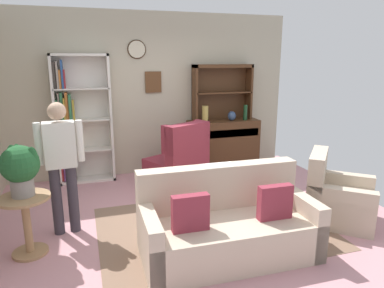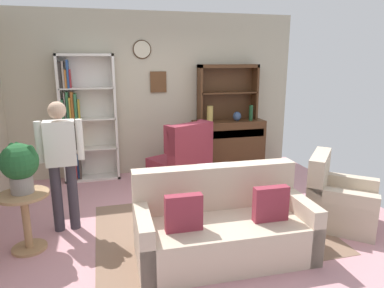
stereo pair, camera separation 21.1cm
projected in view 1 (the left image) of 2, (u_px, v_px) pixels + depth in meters
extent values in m
cube|color=#C68C93|center=(189.00, 220.00, 4.50)|extent=(5.40, 4.60, 0.02)
cube|color=#BCB299|center=(153.00, 95.00, 6.13)|extent=(5.00, 0.06, 2.80)
cylinder|color=beige|center=(137.00, 49.00, 5.83)|extent=(0.28, 0.03, 0.28)
torus|color=#382314|center=(137.00, 49.00, 5.83)|extent=(0.31, 0.02, 0.31)
cube|color=brown|center=(153.00, 82.00, 6.03)|extent=(0.28, 0.03, 0.36)
cube|color=#846651|center=(212.00, 227.00, 4.28)|extent=(2.73, 1.98, 0.01)
cube|color=silver|center=(56.00, 121.00, 5.55)|extent=(0.04, 0.30, 2.10)
cube|color=silver|center=(111.00, 118.00, 5.80)|extent=(0.04, 0.30, 2.10)
cube|color=silver|center=(79.00, 55.00, 5.43)|extent=(0.90, 0.30, 0.04)
cube|color=silver|center=(88.00, 179.00, 5.92)|extent=(0.90, 0.30, 0.04)
cube|color=silver|center=(84.00, 118.00, 5.81)|extent=(0.90, 0.01, 2.10)
cube|color=silver|center=(86.00, 149.00, 5.80)|extent=(0.86, 0.30, 0.02)
cube|color=#B22D33|center=(63.00, 171.00, 5.74)|extent=(0.03, 0.11, 0.34)
cube|color=#723F7F|center=(65.00, 170.00, 5.75)|extent=(0.02, 0.16, 0.35)
cube|color=#284C8C|center=(67.00, 171.00, 5.77)|extent=(0.03, 0.19, 0.32)
cube|color=#B22D33|center=(70.00, 172.00, 5.78)|extent=(0.04, 0.19, 0.28)
cube|color=#284C8C|center=(73.00, 168.00, 5.78)|extent=(0.03, 0.11, 0.40)
cube|color=#3F3833|center=(75.00, 170.00, 5.80)|extent=(0.03, 0.21, 0.33)
cube|color=silver|center=(84.00, 120.00, 5.68)|extent=(0.86, 0.30, 0.02)
cube|color=#723F7F|center=(60.00, 140.00, 5.62)|extent=(0.04, 0.17, 0.36)
cube|color=gold|center=(63.00, 142.00, 5.64)|extent=(0.04, 0.21, 0.30)
cube|color=#337247|center=(66.00, 140.00, 5.64)|extent=(0.04, 0.14, 0.36)
cube|color=gray|center=(68.00, 139.00, 5.65)|extent=(0.03, 0.13, 0.39)
cube|color=#3F3833|center=(70.00, 138.00, 5.66)|extent=(0.03, 0.17, 0.41)
cube|color=gold|center=(73.00, 139.00, 5.67)|extent=(0.03, 0.20, 0.39)
cube|color=silver|center=(81.00, 89.00, 5.55)|extent=(0.86, 0.30, 0.02)
cube|color=#337247|center=(57.00, 110.00, 5.50)|extent=(0.03, 0.22, 0.33)
cube|color=gray|center=(59.00, 107.00, 5.50)|extent=(0.02, 0.10, 0.43)
cube|color=#337247|center=(62.00, 107.00, 5.51)|extent=(0.04, 0.12, 0.44)
cube|color=gold|center=(65.00, 109.00, 5.53)|extent=(0.02, 0.20, 0.36)
cube|color=#CC7233|center=(67.00, 106.00, 5.53)|extent=(0.04, 0.14, 0.44)
cube|color=#337247|center=(70.00, 107.00, 5.55)|extent=(0.04, 0.22, 0.41)
cube|color=gold|center=(73.00, 110.00, 5.57)|extent=(0.03, 0.11, 0.32)
cube|color=#3F3833|center=(54.00, 75.00, 5.37)|extent=(0.04, 0.14, 0.41)
cube|color=gray|center=(57.00, 75.00, 5.38)|extent=(0.03, 0.20, 0.42)
cube|color=#CC7233|center=(60.00, 79.00, 5.41)|extent=(0.03, 0.19, 0.29)
cube|color=#284C8C|center=(62.00, 74.00, 5.40)|extent=(0.03, 0.22, 0.44)
cube|color=#B22D33|center=(64.00, 79.00, 5.43)|extent=(0.02, 0.12, 0.29)
cube|color=#4C2D19|center=(223.00, 142.00, 6.46)|extent=(1.30, 0.45, 0.82)
cube|color=#4C2D19|center=(195.00, 171.00, 6.23)|extent=(0.06, 0.06, 0.10)
cube|color=#4C2D19|center=(255.00, 165.00, 6.59)|extent=(0.06, 0.06, 0.10)
cube|color=#4C2D19|center=(190.00, 166.00, 6.56)|extent=(0.06, 0.06, 0.10)
cube|color=#4C2D19|center=(247.00, 160.00, 6.91)|extent=(0.06, 0.06, 0.10)
cube|color=#3D2414|center=(228.00, 134.00, 6.21)|extent=(1.20, 0.01, 0.14)
cube|color=#4C2D19|center=(195.00, 93.00, 6.16)|extent=(0.04, 0.26, 1.00)
cube|color=#4C2D19|center=(249.00, 92.00, 6.47)|extent=(0.04, 0.26, 1.00)
cube|color=#4C2D19|center=(223.00, 66.00, 6.20)|extent=(1.10, 0.26, 0.06)
cube|color=#4C2D19|center=(222.00, 92.00, 6.32)|extent=(1.06, 0.26, 0.02)
cube|color=#4C2D19|center=(220.00, 92.00, 6.43)|extent=(1.10, 0.01, 1.00)
cylinder|color=tan|center=(205.00, 114.00, 6.14)|extent=(0.11, 0.11, 0.29)
ellipsoid|color=#33476B|center=(232.00, 116.00, 6.32)|extent=(0.15, 0.15, 0.17)
cylinder|color=#194223|center=(245.00, 112.00, 6.36)|extent=(0.07, 0.07, 0.28)
cube|color=beige|center=(229.00, 237.00, 3.63)|extent=(1.82, 0.89, 0.42)
cube|color=beige|center=(218.00, 186.00, 3.82)|extent=(1.80, 0.24, 0.48)
cube|color=beige|center=(149.00, 241.00, 3.38)|extent=(0.16, 0.85, 0.60)
cube|color=beige|center=(299.00, 219.00, 3.83)|extent=(0.16, 0.85, 0.60)
cube|color=maroon|center=(190.00, 213.00, 3.30)|extent=(0.36, 0.11, 0.36)
cube|color=maroon|center=(275.00, 202.00, 3.54)|extent=(0.36, 0.11, 0.36)
cube|color=white|center=(219.00, 165.00, 3.76)|extent=(0.36, 0.19, 0.00)
cube|color=beige|center=(340.00, 206.00, 4.41)|extent=(1.08, 1.08, 0.40)
cube|color=beige|center=(318.00, 170.00, 4.42)|extent=(0.63, 0.68, 0.48)
cube|color=beige|center=(340.00, 210.00, 4.12)|extent=(0.68, 0.62, 0.55)
cube|color=beige|center=(341.00, 192.00, 4.66)|extent=(0.68, 0.62, 0.55)
cube|color=maroon|center=(176.00, 171.00, 5.75)|extent=(1.05, 1.06, 0.42)
cube|color=maroon|center=(188.00, 143.00, 5.41)|extent=(0.79, 0.52, 0.63)
cube|color=maroon|center=(201.00, 134.00, 5.64)|extent=(0.21, 0.30, 0.44)
cube|color=maroon|center=(169.00, 141.00, 5.19)|extent=(0.21, 0.30, 0.44)
cylinder|color=#A87F56|center=(24.00, 198.00, 3.56)|extent=(0.52, 0.52, 0.03)
cylinder|color=#A87F56|center=(27.00, 227.00, 3.64)|extent=(0.08, 0.08, 0.62)
cylinder|color=#A87F56|center=(31.00, 252.00, 3.71)|extent=(0.36, 0.36, 0.03)
cylinder|color=gray|center=(23.00, 187.00, 3.57)|extent=(0.23, 0.23, 0.18)
sphere|color=#235B2D|center=(20.00, 164.00, 3.51)|extent=(0.39, 0.39, 0.39)
ellipsoid|color=#235B2D|center=(9.00, 164.00, 3.37)|extent=(0.11, 0.07, 0.27)
ellipsoid|color=#235B2D|center=(13.00, 157.00, 3.58)|extent=(0.11, 0.07, 0.27)
ellipsoid|color=#235B2D|center=(18.00, 157.00, 3.61)|extent=(0.11, 0.07, 0.27)
ellipsoid|color=#235B2D|center=(33.00, 160.00, 3.49)|extent=(0.11, 0.07, 0.27)
cylinder|color=#38333D|center=(57.00, 201.00, 4.05)|extent=(0.13, 0.13, 0.82)
cylinder|color=#38333D|center=(73.00, 199.00, 4.11)|extent=(0.13, 0.13, 0.82)
cube|color=silver|center=(60.00, 145.00, 3.92)|extent=(0.35, 0.22, 0.52)
sphere|color=tan|center=(57.00, 111.00, 3.83)|extent=(0.21, 0.21, 0.20)
cylinder|color=silver|center=(38.00, 144.00, 3.83)|extent=(0.09, 0.09, 0.48)
cylinder|color=silver|center=(80.00, 141.00, 3.99)|extent=(0.09, 0.09, 0.48)
cube|color=#4C2D19|center=(219.00, 192.00, 4.34)|extent=(0.80, 0.50, 0.03)
cube|color=#4C2D19|center=(197.00, 219.00, 4.08)|extent=(0.05, 0.05, 0.39)
cube|color=#4C2D19|center=(253.00, 211.00, 4.30)|extent=(0.05, 0.05, 0.39)
cube|color=#4C2D19|center=(186.00, 204.00, 4.48)|extent=(0.05, 0.05, 0.39)
cube|color=#4C2D19|center=(238.00, 197.00, 4.70)|extent=(0.05, 0.05, 0.39)
cube|color=#337247|center=(208.00, 189.00, 4.37)|extent=(0.20, 0.13, 0.02)
cube|color=#CC7233|center=(208.00, 187.00, 4.35)|extent=(0.16, 0.13, 0.03)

